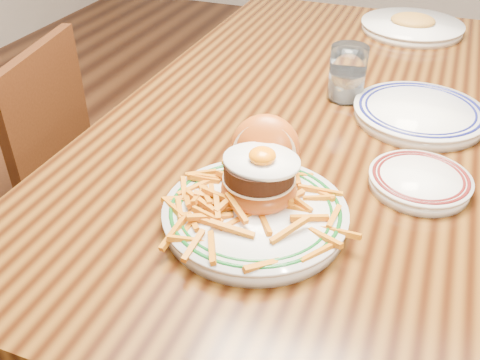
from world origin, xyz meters
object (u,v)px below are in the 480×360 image
at_px(chair_left, 26,176).
at_px(main_plate, 257,197).
at_px(table, 310,139).
at_px(side_plate, 420,180).

height_order(chair_left, main_plate, main_plate).
bearing_deg(table, main_plate, -88.04).
xyz_separation_m(main_plate, side_plate, (0.25, 0.18, -0.02)).
relative_size(chair_left, side_plate, 4.59).
distance_m(table, side_plate, 0.37).
bearing_deg(side_plate, table, 116.96).
height_order(table, side_plate, side_plate).
xyz_separation_m(table, chair_left, (-0.79, -0.14, -0.21)).
bearing_deg(main_plate, chair_left, 149.22).
xyz_separation_m(table, side_plate, (0.26, -0.24, 0.10)).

